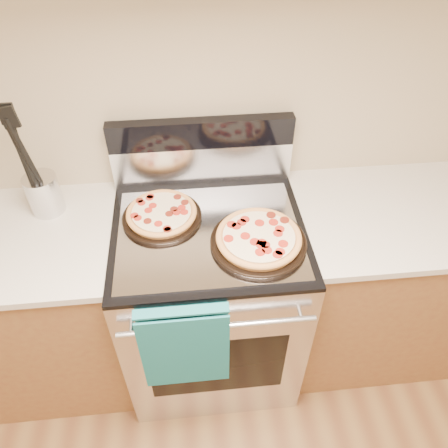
{
  "coord_description": "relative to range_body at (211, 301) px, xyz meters",
  "views": [
    {
      "loc": [
        -0.07,
        0.42,
        2.11
      ],
      "look_at": [
        0.05,
        1.55,
        1.03
      ],
      "focal_mm": 35.0,
      "sensor_mm": 36.0,
      "label": 1
    }
  ],
  "objects": [
    {
      "name": "wall_back",
      "position": [
        0.0,
        0.35,
        0.9
      ],
      "size": [
        4.0,
        0.0,
        4.0
      ],
      "primitive_type": "plane",
      "rotation": [
        1.57,
        0.0,
        0.0
      ],
      "color": "tan",
      "rests_on": "ground"
    },
    {
      "name": "range_body",
      "position": [
        0.0,
        0.0,
        0.0
      ],
      "size": [
        0.76,
        0.68,
        0.9
      ],
      "primitive_type": "cube",
      "color": "#B7B7BC",
      "rests_on": "ground"
    },
    {
      "name": "oven_window",
      "position": [
        0.0,
        -0.34,
        0.0
      ],
      "size": [
        0.56,
        0.01,
        0.4
      ],
      "primitive_type": "cube",
      "color": "black",
      "rests_on": "range_body"
    },
    {
      "name": "cooktop",
      "position": [
        0.0,
        0.0,
        0.46
      ],
      "size": [
        0.76,
        0.68,
        0.02
      ],
      "primitive_type": "cube",
      "color": "black",
      "rests_on": "range_body"
    },
    {
      "name": "backsplash_lower",
      "position": [
        0.0,
        0.31,
        0.56
      ],
      "size": [
        0.76,
        0.06,
        0.18
      ],
      "primitive_type": "cube",
      "color": "silver",
      "rests_on": "cooktop"
    },
    {
      "name": "backsplash_upper",
      "position": [
        0.0,
        0.31,
        0.71
      ],
      "size": [
        0.76,
        0.06,
        0.12
      ],
      "primitive_type": "cube",
      "color": "black",
      "rests_on": "backsplash_lower"
    },
    {
      "name": "oven_handle",
      "position": [
        0.0,
        -0.38,
        0.35
      ],
      "size": [
        0.7,
        0.03,
        0.03
      ],
      "primitive_type": "cylinder",
      "rotation": [
        0.0,
        1.57,
        0.0
      ],
      "color": "silver",
      "rests_on": "range_body"
    },
    {
      "name": "dish_towel",
      "position": [
        -0.12,
        -0.38,
        0.25
      ],
      "size": [
        0.32,
        0.05,
        0.42
      ],
      "primitive_type": null,
      "color": "#177273",
      "rests_on": "oven_handle"
    },
    {
      "name": "foil_sheet",
      "position": [
        0.0,
        -0.03,
        0.47
      ],
      "size": [
        0.7,
        0.55,
        0.01
      ],
      "primitive_type": "cube",
      "color": "gray",
      "rests_on": "cooktop"
    },
    {
      "name": "cabinet_left",
      "position": [
        -0.88,
        0.03,
        -0.01
      ],
      "size": [
        1.0,
        0.62,
        0.88
      ],
      "primitive_type": "cube",
      "color": "brown",
      "rests_on": "ground"
    },
    {
      "name": "cabinet_right",
      "position": [
        0.88,
        0.03,
        -0.01
      ],
      "size": [
        1.0,
        0.62,
        0.88
      ],
      "primitive_type": "cube",
      "color": "brown",
      "rests_on": "ground"
    },
    {
      "name": "countertop_right",
      "position": [
        0.88,
        0.03,
        0.45
      ],
      "size": [
        1.02,
        0.64,
        0.03
      ],
      "primitive_type": "cube",
      "color": "#BBB4A8",
      "rests_on": "cabinet_right"
    },
    {
      "name": "pepperoni_pizza_back",
      "position": [
        -0.18,
        0.07,
        0.5
      ],
      "size": [
        0.37,
        0.37,
        0.04
      ],
      "primitive_type": null,
      "rotation": [
        0.0,
        0.0,
        -0.23
      ],
      "color": "#BE733A",
      "rests_on": "foil_sheet"
    },
    {
      "name": "pepperoni_pizza_front",
      "position": [
        0.18,
        -0.11,
        0.5
      ],
      "size": [
        0.47,
        0.47,
        0.05
      ],
      "primitive_type": null,
      "rotation": [
        0.0,
        0.0,
        -0.43
      ],
      "color": "#BE733A",
      "rests_on": "foil_sheet"
    },
    {
      "name": "utensil_crock",
      "position": [
        -0.65,
        0.19,
        0.54
      ],
      "size": [
        0.15,
        0.15,
        0.17
      ],
      "primitive_type": "cylinder",
      "rotation": [
        0.0,
        0.0,
        0.14
      ],
      "color": "silver",
      "rests_on": "countertop_left"
    }
  ]
}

